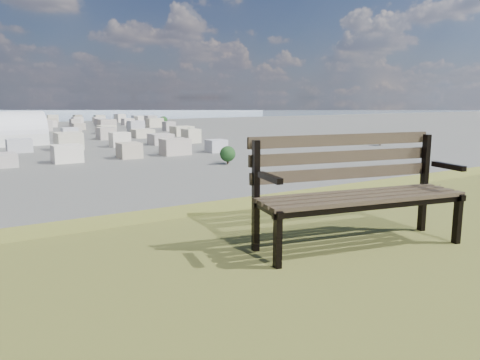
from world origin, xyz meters
TOP-DOWN VIEW (x-y plane):
  - park_bench at (-0.02, 2.36)m, footprint 1.93×0.94m

SIDE VIEW (x-z plane):
  - park_bench at x=-0.02m, z-range 25.06..26.03m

